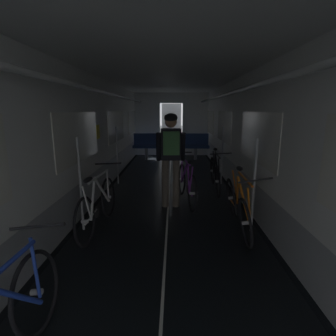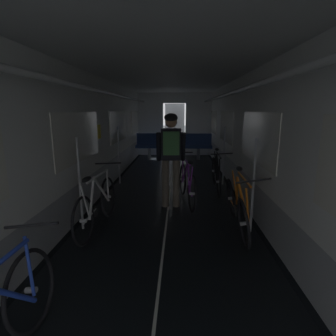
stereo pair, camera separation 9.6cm
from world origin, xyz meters
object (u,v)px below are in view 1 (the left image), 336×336
(bicycle_black, at_px, (215,173))
(bicycle_orange, at_px, (238,206))
(person_cyclist_aisle, at_px, (171,150))
(bench_seat_far_left, at_px, (146,144))
(bicycle_purple_in_aisle, at_px, (187,183))
(bicycle_white, at_px, (98,205))
(bench_seat_far_right, at_px, (195,144))

(bicycle_black, height_order, bicycle_orange, bicycle_orange)
(bicycle_black, height_order, person_cyclist_aisle, person_cyclist_aisle)
(person_cyclist_aisle, bearing_deg, bench_seat_far_left, 100.84)
(bicycle_purple_in_aisle, bearing_deg, bicycle_orange, -59.38)
(bicycle_black, bearing_deg, person_cyclist_aisle, -131.75)
(bicycle_black, bearing_deg, bicycle_white, -134.94)
(bench_seat_far_left, distance_m, bicycle_white, 5.95)
(bicycle_orange, distance_m, person_cyclist_aisle, 1.56)
(bench_seat_far_left, distance_m, bicycle_orange, 6.24)
(bicycle_orange, height_order, bicycle_white, bicycle_orange)
(bench_seat_far_left, relative_size, bicycle_purple_in_aisle, 0.58)
(bicycle_orange, relative_size, person_cyclist_aisle, 0.98)
(bicycle_black, xyz_separation_m, bicycle_purple_in_aisle, (-0.68, -0.84, 0.00))
(bicycle_white, xyz_separation_m, person_cyclist_aisle, (1.09, 0.98, 0.69))
(bench_seat_far_right, bearing_deg, bicycle_white, -108.07)
(bench_seat_far_right, height_order, bicycle_purple_in_aisle, bench_seat_far_right)
(bicycle_orange, bearing_deg, bicycle_white, -179.22)
(person_cyclist_aisle, bearing_deg, bicycle_purple_in_aisle, 40.64)
(bicycle_orange, bearing_deg, person_cyclist_aisle, 137.23)
(bench_seat_far_left, bearing_deg, bicycle_purple_in_aisle, -75.02)
(bench_seat_far_right, bearing_deg, person_cyclist_aisle, -99.70)
(bicycle_white, relative_size, bicycle_purple_in_aisle, 1.01)
(bench_seat_far_left, height_order, bicycle_purple_in_aisle, bench_seat_far_left)
(bicycle_black, relative_size, bicycle_purple_in_aisle, 1.01)
(bench_seat_far_left, bearing_deg, bicycle_orange, -71.54)
(person_cyclist_aisle, bearing_deg, bicycle_white, -138.18)
(bench_seat_far_left, height_order, bench_seat_far_right, same)
(bicycle_white, bearing_deg, bench_seat_far_left, 88.66)
(bench_seat_far_right, bearing_deg, bicycle_black, -87.93)
(bench_seat_far_right, relative_size, bicycle_orange, 0.58)
(bicycle_black, xyz_separation_m, person_cyclist_aisle, (-0.99, -1.11, 0.69))
(bench_seat_far_left, height_order, bicycle_white, bench_seat_far_left)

